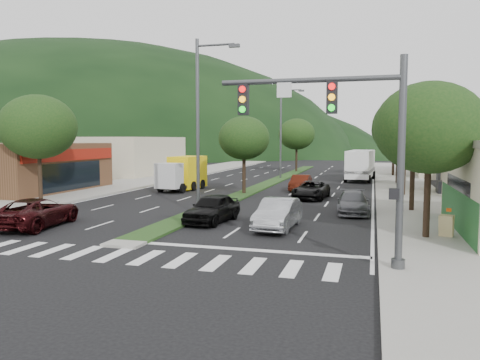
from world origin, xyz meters
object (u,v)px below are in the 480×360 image
(tree_r_b, at_px, (414,127))
(streetlight_mid, at_px, (283,128))
(tree_med_far, at_px, (297,134))
(streetlight_near, at_px, (201,117))
(box_truck, at_px, (184,174))
(motorhome, at_px, (361,164))
(car_queue_c, at_px, (300,183))
(tree_r_e, at_px, (394,134))
(tree_r_c, at_px, (405,134))
(sedan_silver, at_px, (278,214))
(tree_r_d, at_px, (398,130))
(tree_l_a, at_px, (38,127))
(suv_maroon, at_px, (36,212))
(car_queue_b, at_px, (353,203))
(car_queue_d, at_px, (311,190))
(a_frame_sign, at_px, (446,224))
(traffic_signal, at_px, (351,130))
(tree_r_a, at_px, (430,128))
(car_queue_a, at_px, (212,208))
(tree_med_near, at_px, (244,138))

(tree_r_b, relative_size, streetlight_mid, 0.69)
(tree_med_far, height_order, streetlight_near, streetlight_near)
(box_truck, xyz_separation_m, motorhome, (14.31, 13.76, 0.33))
(streetlight_mid, relative_size, car_queue_c, 2.46)
(tree_r_e, bearing_deg, motorhome, -118.48)
(tree_r_c, xyz_separation_m, box_truck, (-17.83, -0.25, -3.39))
(sedan_silver, bearing_deg, tree_r_d, 77.67)
(tree_r_c, xyz_separation_m, car_queue_c, (-8.09, 1.72, -4.08))
(motorhome, bearing_deg, tree_r_e, 65.63)
(streetlight_near, xyz_separation_m, sedan_silver, (5.16, -3.21, -4.85))
(tree_r_d, distance_m, tree_l_a, 31.63)
(streetlight_mid, bearing_deg, sedan_silver, -79.64)
(streetlight_near, relative_size, suv_maroon, 1.92)
(car_queue_b, xyz_separation_m, car_queue_d, (-3.22, 6.09, 0.01))
(tree_r_c, distance_m, suv_maroon, 25.96)
(a_frame_sign, bearing_deg, tree_r_c, 110.73)
(suv_maroon, distance_m, car_queue_d, 18.81)
(tree_med_far, xyz_separation_m, car_queue_c, (3.91, -22.28, -4.34))
(car_queue_c, height_order, box_truck, box_truck)
(motorhome, bearing_deg, tree_r_b, -76.59)
(tree_r_d, xyz_separation_m, tree_r_e, (0.00, 10.00, -0.29))
(streetlight_near, bearing_deg, tree_l_a, 171.05)
(tree_r_b, xyz_separation_m, box_truck, (-17.83, 7.75, -3.68))
(traffic_signal, height_order, car_queue_b, traffic_signal)
(tree_r_d, height_order, tree_r_e, tree_r_d)
(traffic_signal, relative_size, a_frame_sign, 5.54)
(tree_r_e, bearing_deg, suv_maroon, -115.68)
(tree_r_a, bearing_deg, car_queue_a, 171.05)
(tree_r_e, height_order, car_queue_d, tree_r_e)
(tree_r_d, height_order, box_truck, tree_r_d)
(suv_maroon, bearing_deg, tree_med_near, -118.76)
(tree_med_far, bearing_deg, tree_l_a, -110.19)
(tree_med_far, xyz_separation_m, motorhome, (8.48, -10.49, -3.32))
(car_queue_b, bearing_deg, a_frame_sign, -60.06)
(tree_r_d, xyz_separation_m, streetlight_near, (-11.79, -22.00, 0.40))
(traffic_signal, height_order, tree_l_a, tree_l_a)
(tree_r_c, relative_size, car_queue_b, 1.47)
(streetlight_mid, distance_m, car_queue_b, 24.43)
(car_queue_a, bearing_deg, tree_r_a, -3.08)
(tree_r_a, distance_m, a_frame_sign, 4.21)
(tree_r_a, relative_size, car_queue_a, 1.53)
(tree_r_c, bearing_deg, suv_maroon, -135.43)
(traffic_signal, xyz_separation_m, tree_med_near, (-9.03, 19.54, -0.22))
(car_queue_a, height_order, a_frame_sign, car_queue_a)
(suv_maroon, xyz_separation_m, motorhome, (14.75, 31.51, 0.96))
(traffic_signal, distance_m, car_queue_c, 24.14)
(tree_med_far, bearing_deg, tree_r_c, -63.43)
(tree_r_d, bearing_deg, streetlight_near, -118.20)
(streetlight_mid, relative_size, car_queue_b, 2.27)
(streetlight_mid, bearing_deg, tree_r_b, -60.68)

